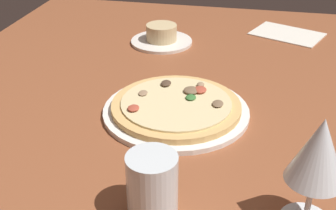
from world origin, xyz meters
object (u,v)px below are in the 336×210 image
Objects in this scene: pizza_main at (176,108)px; water_glass at (152,189)px; ramekin_on_saucer at (162,37)px; wine_glass_far at (319,153)px; paper_menu at (287,34)px.

pizza_main is 27.30cm from water_glass.
ramekin_on_saucer is 1.76× the size of water_glass.
pizza_main is 1.72× the size of wine_glass_far.
water_glass reaches higher than paper_menu.
water_glass is (-27.10, -1.89, 2.71)cm from pizza_main.
water_glass is 0.50× the size of paper_menu.
paper_menu is (48.80, -21.99, -1.06)cm from pizza_main.
wine_glass_far reaches higher than ramekin_on_saucer.
ramekin_on_saucer is at bearing 11.45° from water_glass.
paper_menu is at bearing 0.45° from wine_glass_far.
paper_menu is at bearing -24.26° from pizza_main.
ramekin_on_saucer reaches higher than pizza_main.
wine_glass_far is 1.77× the size of water_glass.
ramekin_on_saucer is at bearing 28.91° from wine_glass_far.
water_glass is at bearing -176.01° from pizza_main.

